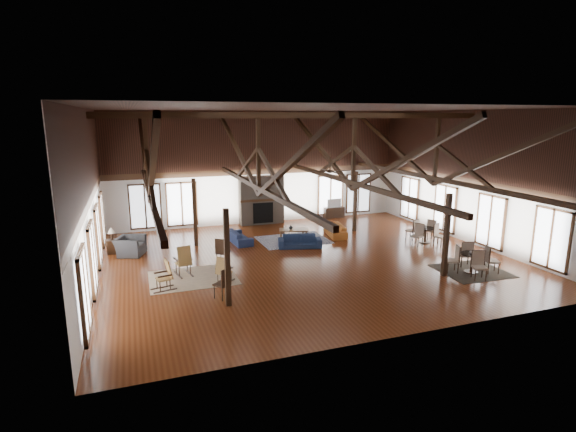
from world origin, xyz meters
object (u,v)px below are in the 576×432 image
object	(u,v)px
sofa_orange	(335,230)
armchair	(130,246)
sofa_navy_front	(300,241)
coffee_table	(294,230)
cafe_table_near	(472,259)
tv_console	(334,212)
cafe_table_far	(425,232)
sofa_navy_left	(240,237)

from	to	relation	value
sofa_orange	armchair	size ratio (longest dim) A/B	1.59
sofa_navy_front	coffee_table	distance (m)	1.31
armchair	cafe_table_near	xyz separation A→B (m)	(12.00, -6.56, 0.13)
coffee_table	tv_console	world-z (taller)	tv_console
sofa_navy_front	tv_console	bearing A→B (deg)	66.82
cafe_table_far	sofa_navy_front	bearing A→B (deg)	168.04
sofa_navy_front	tv_console	distance (m)	6.50
sofa_navy_front	cafe_table_far	distance (m)	5.87
sofa_navy_front	coffee_table	bearing A→B (deg)	97.63
cafe_table_far	tv_console	world-z (taller)	cafe_table_far
armchair	sofa_orange	bearing A→B (deg)	-69.20
cafe_table_near	coffee_table	bearing A→B (deg)	125.78
sofa_orange	coffee_table	xyz separation A→B (m)	(-2.18, -0.03, 0.18)
cafe_table_far	tv_console	distance (m)	6.53
sofa_navy_left	coffee_table	xyz separation A→B (m)	(2.52, -0.39, 0.18)
armchair	cafe_table_far	distance (m)	13.12
coffee_table	armchair	bearing A→B (deg)	-164.93
sofa_navy_left	cafe_table_far	distance (m)	8.59
sofa_navy_left	sofa_navy_front	bearing A→B (deg)	-130.19
sofa_navy_left	coffee_table	world-z (taller)	sofa_navy_left
sofa_orange	tv_console	world-z (taller)	tv_console
sofa_navy_left	armchair	world-z (taller)	armchair
armchair	cafe_table_far	bearing A→B (deg)	-80.29
sofa_navy_left	cafe_table_far	bearing A→B (deg)	-114.39
sofa_navy_front	cafe_table_near	bearing A→B (deg)	-31.74
cafe_table_far	tv_console	xyz separation A→B (m)	(-1.69, 6.30, -0.20)
sofa_navy_left	tv_console	world-z (taller)	tv_console
sofa_navy_left	coffee_table	bearing A→B (deg)	-103.51
sofa_orange	tv_console	distance (m)	4.13
armchair	sofa_navy_front	bearing A→B (deg)	-79.66
coffee_table	sofa_navy_front	bearing A→B (deg)	-82.25
coffee_table	cafe_table_near	bearing A→B (deg)	-38.79
armchair	cafe_table_near	distance (m)	13.68
sofa_orange	tv_console	xyz separation A→B (m)	(1.69, 3.77, 0.02)
cafe_table_near	tv_console	bearing A→B (deg)	94.58
sofa_orange	coffee_table	size ratio (longest dim) A/B	1.29
sofa_orange	armchair	distance (m)	9.49
tv_console	sofa_navy_left	bearing A→B (deg)	-151.91
sofa_navy_front	cafe_table_far	bearing A→B (deg)	3.35
sofa_orange	cafe_table_far	size ratio (longest dim) A/B	0.99
coffee_table	cafe_table_near	size ratio (longest dim) A/B	0.73
sofa_navy_left	sofa_orange	world-z (taller)	same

